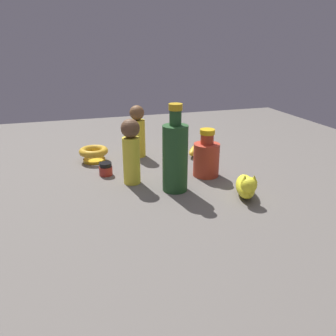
{
  "coord_description": "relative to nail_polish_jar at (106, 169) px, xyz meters",
  "views": [
    {
      "loc": [
        0.96,
        -0.3,
        0.42
      ],
      "look_at": [
        0.0,
        0.0,
        0.04
      ],
      "focal_mm": 36.75,
      "sensor_mm": 36.0,
      "label": 1
    }
  ],
  "objects": [
    {
      "name": "bowl",
      "position": [
        -0.15,
        -0.02,
        0.01
      ],
      "size": [
        0.11,
        0.11,
        0.05
      ],
      "color": "gold",
      "rests_on": "ground"
    },
    {
      "name": "banana",
      "position": [
        -0.13,
        0.38,
        -0.0
      ],
      "size": [
        0.16,
        0.15,
        0.04
      ],
      "primitive_type": "ellipsoid",
      "rotation": [
        0.0,
        0.0,
        2.41
      ],
      "color": "gold",
      "rests_on": "ground"
    },
    {
      "name": "nail_polish_jar",
      "position": [
        0.0,
        0.0,
        0.0
      ],
      "size": [
        0.04,
        0.04,
        0.04
      ],
      "color": "maroon",
      "rests_on": "ground"
    },
    {
      "name": "person_figure_child",
      "position": [
        0.09,
        0.07,
        0.08
      ],
      "size": [
        0.07,
        0.07,
        0.2
      ],
      "color": "yellow",
      "rests_on": "ground"
    },
    {
      "name": "cat_figurine",
      "position": [
        0.29,
        0.36,
        0.01
      ],
      "size": [
        0.14,
        0.09,
        0.08
      ],
      "color": "yellow",
      "rests_on": "ground"
    },
    {
      "name": "bottle_short",
      "position": [
        0.1,
        0.31,
        0.04
      ],
      "size": [
        0.08,
        0.08,
        0.16
      ],
      "color": "#B33623",
      "rests_on": "ground"
    },
    {
      "name": "person_figure_adult",
      "position": [
        -0.16,
        0.14,
        0.07
      ],
      "size": [
        0.07,
        0.07,
        0.2
      ],
      "color": "gold",
      "rests_on": "ground"
    },
    {
      "name": "ground",
      "position": [
        0.11,
        0.18,
        -0.02
      ],
      "size": [
        2.0,
        2.0,
        0.0
      ],
      "primitive_type": "plane",
      "color": "#5B5651"
    },
    {
      "name": "bottle_tall",
      "position": [
        0.18,
        0.18,
        0.09
      ],
      "size": [
        0.07,
        0.07,
        0.26
      ],
      "color": "#214922",
      "rests_on": "ground"
    }
  ]
}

